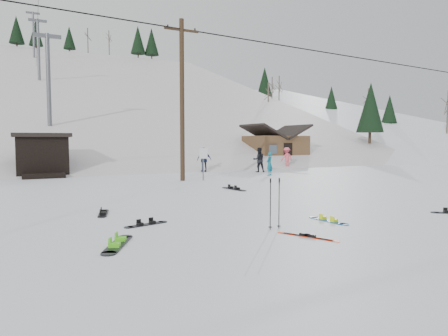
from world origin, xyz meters
name	(u,v)px	position (x,y,z in m)	size (l,w,h in m)	color
ground	(315,239)	(0.00, 0.00, 0.00)	(200.00, 200.00, 0.00)	white
ski_slope	(73,237)	(0.00, 55.00, -12.00)	(60.00, 75.00, 45.00)	silver
ridge_right	(300,214)	(38.00, 50.00, -11.00)	(34.00, 85.00, 36.00)	white
treeline_right	(322,155)	(36.00, 42.00, 0.00)	(20.00, 60.00, 10.00)	black
treeline_crest	(56,151)	(0.00, 86.00, 0.00)	(50.00, 6.00, 10.00)	black
utility_pole	(182,98)	(2.00, 14.00, 4.68)	(2.00, 0.26, 9.00)	#3A2819
trail_sign	(203,158)	(3.10, 13.58, 1.27)	(0.50, 0.09, 1.85)	#595B60
lift_hut	(42,155)	(-5.00, 20.94, 1.36)	(3.40, 4.10, 2.75)	black
lift_tower_near	(48,74)	(-4.00, 30.00, 7.86)	(2.20, 0.36, 8.00)	#595B60
lift_tower_mid	(38,46)	(-4.00, 50.00, 14.36)	(2.20, 0.36, 8.00)	#595B60
lift_tower_far	(33,32)	(-4.00, 70.00, 20.86)	(2.20, 0.36, 8.00)	#595B60
cabin	(275,149)	(15.00, 24.00, 1.48)	(5.39, 4.40, 3.77)	brown
hero_snowboard	(328,220)	(1.66, 1.43, 0.03)	(0.39, 1.38, 0.10)	#15538D
hero_skis	(307,236)	(-0.06, 0.19, 0.02)	(0.78, 1.44, 0.08)	red
ski_poles	(275,203)	(-0.27, 1.28, 0.68)	(0.36, 0.10, 1.32)	black
board_scatter_a	(146,224)	(-3.10, 3.26, 0.02)	(1.26, 0.51, 0.09)	black
board_scatter_b	(103,213)	(-3.86, 5.45, 0.03)	(0.53, 1.36, 0.10)	black
board_scatter_c	(118,244)	(-4.24, 1.48, 0.03)	(0.94, 1.57, 0.12)	black
board_scatter_f	(234,189)	(2.69, 9.09, 0.03)	(0.52, 1.68, 0.12)	black
skier_teal	(269,164)	(8.27, 14.64, 0.76)	(0.55, 0.36, 1.52)	#0C667A
skier_dark	(259,160)	(9.04, 17.21, 0.88)	(0.86, 0.67, 1.77)	black
skier_pink	(287,158)	(13.25, 19.70, 0.86)	(1.11, 0.64, 1.71)	#E95260
skier_navy	(204,160)	(5.57, 19.08, 0.89)	(1.04, 0.43, 1.77)	#1B2445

